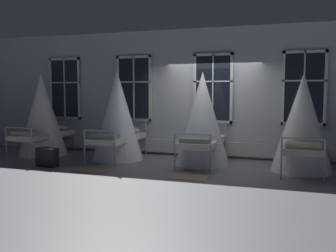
% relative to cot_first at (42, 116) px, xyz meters
% --- Properties ---
extents(ground, '(27.43, 27.43, 0.00)m').
position_rel_cot_first_xyz_m(ground, '(4.57, -0.10, -1.09)').
color(ground, slate).
extents(back_wall_with_windows, '(14.72, 0.10, 3.44)m').
position_rel_cot_first_xyz_m(back_wall_with_windows, '(4.57, 1.17, 0.63)').
color(back_wall_with_windows, silver).
rests_on(back_wall_with_windows, ground).
extents(window_bank, '(10.10, 0.10, 2.69)m').
position_rel_cot_first_xyz_m(window_bank, '(4.57, 1.05, -0.09)').
color(window_bank, black).
rests_on(window_bank, ground).
extents(cot_first, '(1.33, 1.97, 2.25)m').
position_rel_cot_first_xyz_m(cot_first, '(0.00, 0.00, 0.00)').
color(cot_first, '#9EA3A8').
rests_on(cot_first, ground).
extents(cot_second, '(1.33, 1.96, 2.32)m').
position_rel_cot_first_xyz_m(cot_second, '(2.28, 0.02, 0.03)').
color(cot_second, '#9EA3A8').
rests_on(cot_second, ground).
extents(cot_third, '(1.33, 1.96, 2.22)m').
position_rel_cot_first_xyz_m(cot_third, '(4.53, 0.02, -0.01)').
color(cot_third, '#9EA3A8').
rests_on(cot_third, ground).
extents(cot_fourth, '(1.33, 1.96, 2.17)m').
position_rel_cot_first_xyz_m(cot_fourth, '(6.79, -0.04, -0.04)').
color(cot_fourth, '#9EA3A8').
rests_on(cot_fourth, ground).
extents(rug_second, '(0.81, 0.58, 0.01)m').
position_rel_cot_first_xyz_m(rug_second, '(2.31, -1.38, -1.08)').
color(rug_second, brown).
rests_on(rug_second, ground).
extents(rug_third, '(0.82, 0.58, 0.01)m').
position_rel_cot_first_xyz_m(rug_third, '(4.57, -1.38, -1.08)').
color(rug_third, '#8E7A5B').
rests_on(rug_third, ground).
extents(suitcase_dark, '(0.58, 0.29, 0.47)m').
position_rel_cot_first_xyz_m(suitcase_dark, '(1.12, -1.36, -0.87)').
color(suitcase_dark, black).
rests_on(suitcase_dark, ground).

